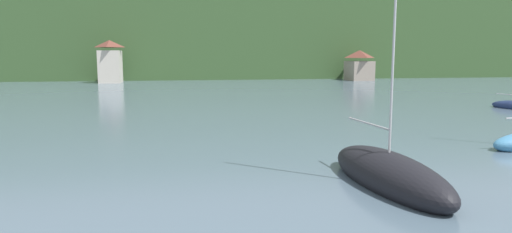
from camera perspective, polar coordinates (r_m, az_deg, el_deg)
The scene contains 4 objects.
wooded_hillside at distance 124.41m, azimuth -12.10°, elevation 9.68°, with size 352.00×59.56×46.11m.
shore_building_west at distance 85.68m, azimuth -18.18°, elevation 6.63°, with size 3.92×5.13×7.71m.
shore_building_westcentral at distance 92.17m, azimuth 13.08°, elevation 6.37°, with size 4.58×5.97×5.99m.
sailboat_mid_2 at distance 18.30m, azimuth 16.58°, elevation -7.15°, with size 3.02×7.90×12.17m.
Camera 1 is at (-3.28, 22.39, 5.08)m, focal length 31.23 mm.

